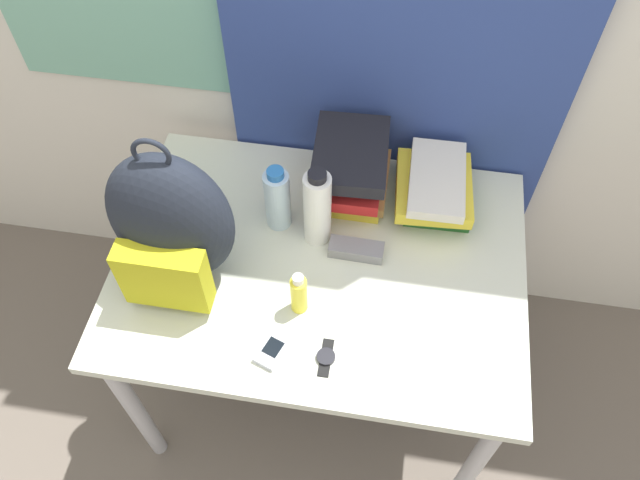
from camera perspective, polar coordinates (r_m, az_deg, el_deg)
The scene contains 11 objects.
curtain_blue at distance 1.66m, azimuth 7.69°, elevation 20.10°, with size 0.95×0.04×2.50m.
desk at distance 1.79m, azimuth -0.00°, elevation -3.62°, with size 1.12×0.82×0.75m.
backpack at distance 1.57m, azimuth -13.47°, elevation 1.36°, with size 0.31×0.24×0.49m.
book_stack_left at distance 1.78m, azimuth 2.95°, elevation 6.49°, with size 0.22×0.29×0.19m.
book_stack_center at distance 1.81m, azimuth 10.55°, elevation 4.64°, with size 0.23×0.28×0.12m.
water_bottle at distance 1.71m, azimuth -3.91°, elevation 3.77°, with size 0.07×0.07×0.22m.
sports_bottle at distance 1.66m, azimuth -0.24°, elevation 2.96°, with size 0.07×0.07×0.26m.
sunscreen_bottle at distance 1.58m, azimuth -1.95°, elevation -4.94°, with size 0.04×0.04×0.14m.
cell_phone at distance 1.57m, azimuth -4.30°, elevation -9.88°, with size 0.09×0.12×0.02m.
sunglasses_case at distance 1.71m, azimuth 3.32°, elevation -0.88°, with size 0.15×0.06×0.04m.
wristwatch at distance 1.56m, azimuth 0.54°, elevation -10.66°, with size 0.05×0.10×0.01m.
Camera 1 is at (0.15, -0.53, 2.17)m, focal length 35.00 mm.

